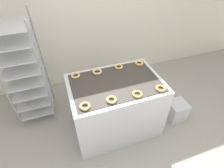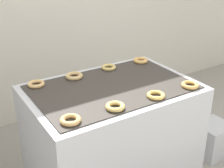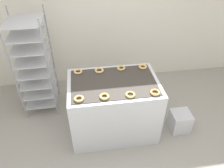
% 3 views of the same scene
% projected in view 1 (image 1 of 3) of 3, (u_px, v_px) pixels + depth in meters
% --- Properties ---
extents(ground_plane, '(14.00, 14.00, 0.00)m').
position_uv_depth(ground_plane, '(132.00, 163.00, 2.43)').
color(ground_plane, '#9E998E').
extents(wall_back, '(8.00, 0.05, 2.80)m').
position_uv_depth(wall_back, '(88.00, 12.00, 3.06)').
color(wall_back, silver).
rests_on(wall_back, ground_plane).
extents(fryer_machine, '(1.27, 0.86, 0.92)m').
position_uv_depth(fryer_machine, '(115.00, 106.00, 2.62)').
color(fryer_machine, silver).
rests_on(fryer_machine, ground_plane).
extents(baking_rack_cart, '(0.54, 0.58, 1.72)m').
position_uv_depth(baking_rack_cart, '(25.00, 73.00, 2.57)').
color(baking_rack_cart, gray).
rests_on(baking_rack_cart, ground_plane).
extents(glaze_bin, '(0.30, 0.29, 0.33)m').
position_uv_depth(glaze_bin, '(176.00, 110.00, 2.94)').
color(glaze_bin, silver).
rests_on(glaze_bin, ground_plane).
extents(donut_near_left, '(0.13, 0.13, 0.03)m').
position_uv_depth(donut_near_left, '(85.00, 106.00, 1.98)').
color(donut_near_left, '#E0AC64').
rests_on(donut_near_left, fryer_machine).
extents(donut_near_midleft, '(0.13, 0.13, 0.03)m').
position_uv_depth(donut_near_midleft, '(112.00, 100.00, 2.06)').
color(donut_near_midleft, '#DFBE67').
rests_on(donut_near_midleft, fryer_machine).
extents(donut_near_midright, '(0.13, 0.13, 0.03)m').
position_uv_depth(donut_near_midright, '(137.00, 94.00, 2.14)').
color(donut_near_midright, '#ECBD5E').
rests_on(donut_near_midright, fryer_machine).
extents(donut_near_right, '(0.13, 0.13, 0.03)m').
position_uv_depth(donut_near_right, '(161.00, 88.00, 2.21)').
color(donut_near_right, '#ECAE5B').
rests_on(donut_near_right, fryer_machine).
extents(donut_far_left, '(0.13, 0.13, 0.03)m').
position_uv_depth(donut_far_left, '(76.00, 75.00, 2.42)').
color(donut_far_left, '#E4B26E').
rests_on(donut_far_left, fryer_machine).
extents(donut_far_midleft, '(0.14, 0.14, 0.03)m').
position_uv_depth(donut_far_midleft, '(97.00, 72.00, 2.49)').
color(donut_far_midleft, tan).
rests_on(donut_far_midleft, fryer_machine).
extents(donut_far_midright, '(0.13, 0.13, 0.03)m').
position_uv_depth(donut_far_midright, '(119.00, 67.00, 2.59)').
color(donut_far_midright, '#D9BA65').
rests_on(donut_far_midright, fryer_machine).
extents(donut_far_right, '(0.13, 0.13, 0.03)m').
position_uv_depth(donut_far_right, '(139.00, 63.00, 2.66)').
color(donut_far_right, '#E9AE5D').
rests_on(donut_far_right, fryer_machine).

